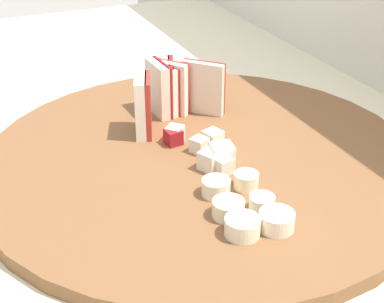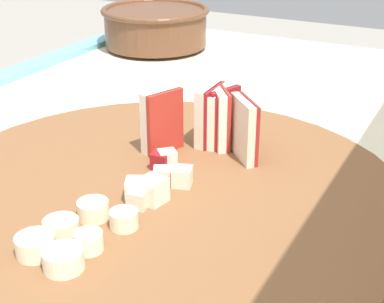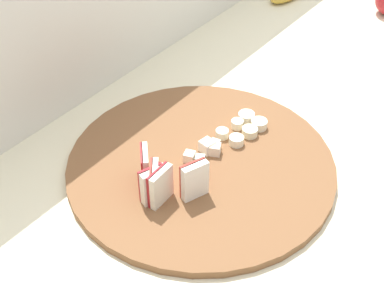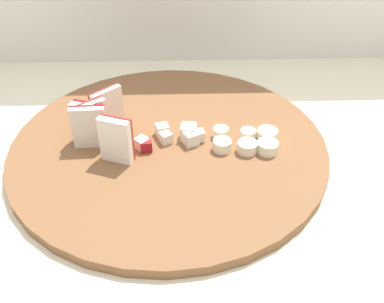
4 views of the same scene
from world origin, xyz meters
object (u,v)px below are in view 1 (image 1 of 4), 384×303
at_px(banana_slice_rows, 245,207).
at_px(apple_wedge_fan, 167,91).
at_px(apple_dice_pile, 205,149).
at_px(cutting_board, 202,160).

bearing_deg(banana_slice_rows, apple_wedge_fan, 176.33).
bearing_deg(apple_wedge_fan, apple_dice_pile, -0.95).
distance_m(cutting_board, apple_dice_pile, 0.02).
relative_size(apple_wedge_fan, banana_slice_rows, 1.24).
relative_size(cutting_board, banana_slice_rows, 4.76).
distance_m(apple_dice_pile, banana_slice_rows, 0.10).
bearing_deg(apple_dice_pile, banana_slice_rows, -6.41).
xyz_separation_m(cutting_board, apple_wedge_fan, (-0.10, 0.00, 0.04)).
bearing_deg(cutting_board, apple_dice_pile, 1.35).
xyz_separation_m(cutting_board, apple_dice_pile, (0.01, 0.00, 0.02)).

